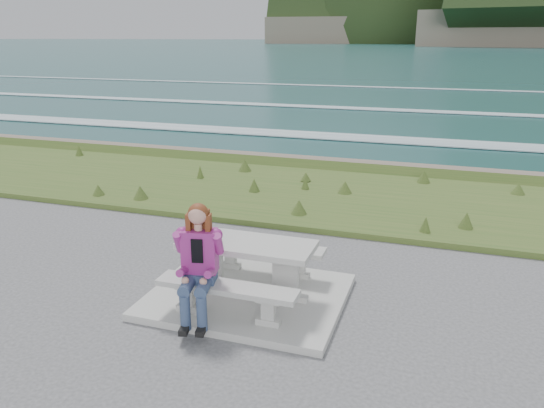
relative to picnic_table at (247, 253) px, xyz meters
name	(u,v)px	position (x,y,z in m)	size (l,w,h in m)	color
concrete_slab	(248,296)	(0.00, 0.00, -0.63)	(2.60, 2.10, 0.10)	#AEAEA9
picnic_table	(247,253)	(0.00, 0.00, 0.00)	(1.80, 0.75, 0.75)	#AEAEA9
bench_landward	(227,292)	(0.00, -0.70, -0.23)	(1.80, 0.35, 0.45)	#AEAEA9
bench_seaward	(264,250)	(0.00, 0.70, -0.23)	(1.80, 0.35, 0.45)	#AEAEA9
grass_verge	(328,198)	(0.00, 5.00, -0.68)	(160.00, 4.50, 0.22)	#385B22
shore_drop	(352,169)	(0.00, 7.90, -0.68)	(160.00, 0.80, 2.20)	#716354
ocean	(404,131)	(0.00, 25.09, -2.42)	(1600.00, 1600.00, 0.09)	#1B4D4E
seated_woman	(198,279)	(-0.32, -0.84, -0.05)	(0.55, 0.79, 1.45)	navy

